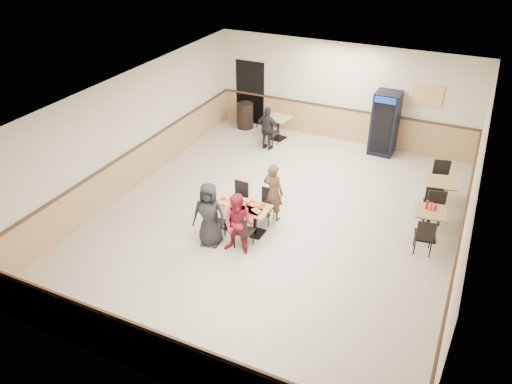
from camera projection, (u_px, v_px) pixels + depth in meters
The scene contains 20 objects.
ground at pixel (277, 219), 11.81m from camera, with size 10.00×10.00×0.00m, color beige.
room_shell at pixel (379, 167), 12.85m from camera, with size 10.00×10.00×10.00m.
main_table at pixel (243, 214), 11.19m from camera, with size 1.26×0.66×0.67m.
main_chairs at pixel (241, 214), 11.22m from camera, with size 1.14×1.49×0.84m.
diner_woman_left at pixel (209, 215), 10.62m from camera, with size 0.72×0.47×1.48m, color black.
diner_woman_right at pixel (239, 225), 10.36m from camera, with size 0.69×0.53×1.41m, color maroon.
diner_man_opposite at pixel (273, 192), 11.48m from camera, with size 0.52×0.34×1.43m, color brown.
lone_diner at pixel (268, 129), 14.76m from camera, with size 0.77×0.32×1.32m, color black.
tabletop_clutter at pixel (243, 206), 11.01m from camera, with size 1.10×0.55×0.12m.
side_table_near at pixel (429, 220), 10.93m from camera, with size 0.76×0.76×0.71m.
side_table_near_chair_south at pixel (424, 234), 10.50m from camera, with size 0.42×0.42×0.90m, color black, non-canonical shape.
side_table_near_chair_north at pixel (432, 208), 11.38m from camera, with size 0.42×0.42×0.90m, color black, non-canonical shape.
side_table_far at pixel (438, 191), 11.94m from camera, with size 0.87×0.87×0.76m.
side_table_far_chair_south at pixel (434, 204), 11.48m from camera, with size 0.45×0.45×0.97m, color black, non-canonical shape.
side_table_far_chair_north at pixel (441, 180), 12.43m from camera, with size 0.45×0.45×0.97m, color black, non-canonical shape.
condiment_caddy at pixel (430, 206), 10.82m from camera, with size 0.23×0.06×0.20m.
back_table at pixel (278, 125), 15.48m from camera, with size 0.76×0.76×0.72m.
back_table_chair_lone at pixel (271, 132), 15.05m from camera, with size 0.42×0.42×0.91m, color black, non-canonical shape.
pepsi_cooler at pixel (385, 123), 14.40m from camera, with size 0.73×0.74×1.86m.
trash_bin at pixel (245, 116), 16.27m from camera, with size 0.53×0.53×0.84m, color black.
Camera 1 is at (3.72, -9.12, 6.57)m, focal length 35.00 mm.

